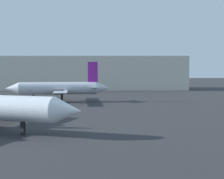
% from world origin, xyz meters
% --- Properties ---
extents(airplane_far_left, '(26.53, 22.04, 10.28)m').
position_xyz_m(airplane_far_left, '(-10.69, 74.18, 3.51)').
color(airplane_far_left, silver).
rests_on(airplane_far_left, ground_plane).
extents(terminal_building, '(86.99, 24.43, 13.53)m').
position_xyz_m(terminal_building, '(-11.08, 129.61, 6.76)').
color(terminal_building, beige).
rests_on(terminal_building, ground_plane).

